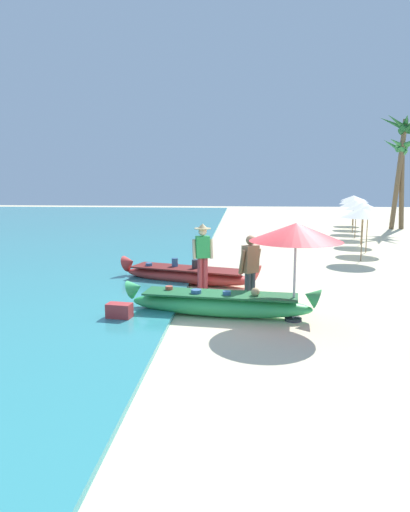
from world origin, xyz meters
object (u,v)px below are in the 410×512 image
(palm_tree_tall_inland, at_px, (403,156))
(palm_tree_leaning_seaward, at_px, (404,136))
(person_vendor_hatted, at_px, (203,252))
(person_tourist_customer, at_px, (250,267))
(boat_green_foreground, at_px, (220,303))
(patio_umbrella_large, at_px, (296,233))
(cooler_box, at_px, (119,313))
(boat_red_midground, at_px, (188,275))

(palm_tree_tall_inland, xyz_separation_m, palm_tree_leaning_seaward, (-0.05, -0.10, 1.13))
(person_vendor_hatted, bearing_deg, person_tourist_customer, -50.99)
(boat_green_foreground, distance_m, person_vendor_hatted, 2.44)
(patio_umbrella_large, bearing_deg, person_tourist_customer, 134.29)
(patio_umbrella_large, relative_size, cooler_box, 4.02)
(boat_red_midground, relative_size, patio_umbrella_large, 2.03)
(palm_tree_tall_inland, relative_size, cooler_box, 10.45)
(boat_red_midground, xyz_separation_m, patio_umbrella_large, (2.63, -3.29, 1.62))
(palm_tree_tall_inland, distance_m, cooler_box, 22.84)
(person_vendor_hatted, bearing_deg, boat_green_foreground, -75.73)
(boat_red_midground, relative_size, cooler_box, 8.15)
(patio_umbrella_large, distance_m, cooler_box, 4.03)
(person_tourist_customer, height_order, cooler_box, person_tourist_customer)
(boat_red_midground, height_order, person_tourist_customer, person_tourist_customer)
(cooler_box, bearing_deg, boat_green_foreground, 24.60)
(person_tourist_customer, bearing_deg, patio_umbrella_large, -45.71)
(boat_green_foreground, relative_size, palm_tree_leaning_seaward, 0.64)
(person_vendor_hatted, height_order, cooler_box, person_vendor_hatted)
(boat_red_midground, distance_m, patio_umbrella_large, 4.51)
(boat_red_midground, bearing_deg, person_vendor_hatted, -59.51)
(cooler_box, bearing_deg, palm_tree_tall_inland, 66.56)
(person_tourist_customer, relative_size, palm_tree_tall_inland, 0.31)
(person_vendor_hatted, height_order, palm_tree_tall_inland, palm_tree_tall_inland)
(boat_green_foreground, bearing_deg, boat_red_midground, 109.06)
(palm_tree_tall_inland, bearing_deg, patio_umbrella_large, -113.70)
(patio_umbrella_large, bearing_deg, cooler_box, -173.80)
(palm_tree_leaning_seaward, bearing_deg, boat_green_foreground, -117.86)
(person_vendor_hatted, relative_size, patio_umbrella_large, 0.87)
(person_tourist_customer, xyz_separation_m, patio_umbrella_large, (0.91, -0.93, 0.92))
(patio_umbrella_large, relative_size, palm_tree_tall_inland, 0.38)
(boat_red_midground, bearing_deg, person_tourist_customer, -53.82)
(boat_green_foreground, bearing_deg, person_tourist_customer, 47.60)
(patio_umbrella_large, height_order, palm_tree_tall_inland, palm_tree_tall_inland)
(person_vendor_hatted, height_order, person_tourist_customer, person_vendor_hatted)
(boat_green_foreground, height_order, person_tourist_customer, person_tourist_customer)
(palm_tree_tall_inland, bearing_deg, boat_green_foreground, -117.86)
(boat_green_foreground, xyz_separation_m, boat_red_midground, (-1.06, 3.08, -0.02))
(person_vendor_hatted, height_order, palm_tree_leaning_seaward, palm_tree_leaning_seaward)
(palm_tree_leaning_seaward, xyz_separation_m, cooler_box, (-11.80, -18.99, -5.23))
(boat_green_foreground, height_order, boat_red_midground, boat_green_foreground)
(palm_tree_leaning_seaward, bearing_deg, patio_umbrella_large, -113.68)
(boat_green_foreground, relative_size, palm_tree_tall_inland, 0.80)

